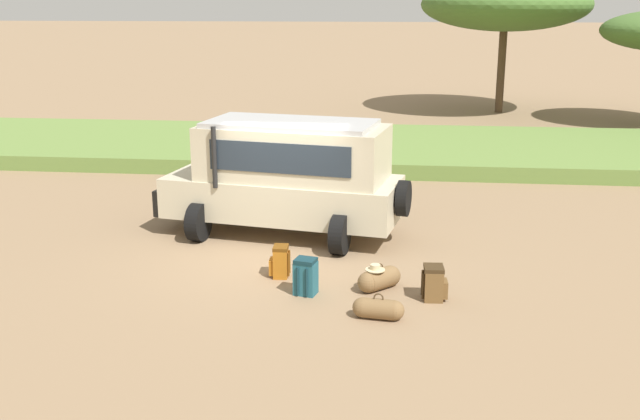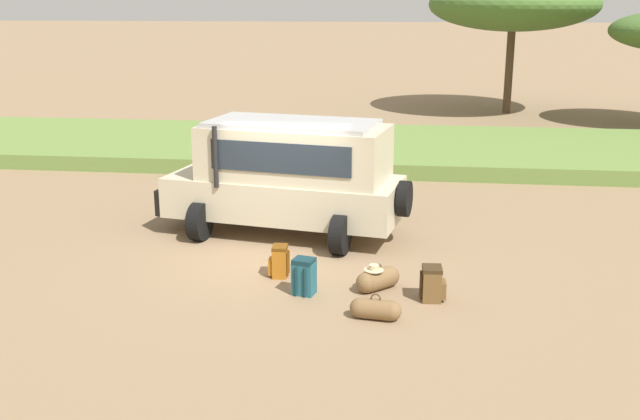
# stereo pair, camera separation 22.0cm
# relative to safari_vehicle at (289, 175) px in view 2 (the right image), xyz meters

# --- Properties ---
(ground_plane) EXTENTS (320.00, 320.00, 0.00)m
(ground_plane) POSITION_rel_safari_vehicle_xyz_m (0.03, -1.49, -1.29)
(ground_plane) COLOR #8C7051
(grass_bank) EXTENTS (120.00, 7.00, 0.44)m
(grass_bank) POSITION_rel_safari_vehicle_xyz_m (0.03, 8.68, -1.07)
(grass_bank) COLOR olive
(grass_bank) RESTS_ON ground_plane
(safari_vehicle) EXTENTS (5.47, 3.28, 2.44)m
(safari_vehicle) POSITION_rel_safari_vehicle_xyz_m (0.00, 0.00, 0.00)
(safari_vehicle) COLOR beige
(safari_vehicle) RESTS_ON ground_plane
(backpack_beside_front_wheel) EXTENTS (0.44, 0.41, 0.58)m
(backpack_beside_front_wheel) POSITION_rel_safari_vehicle_xyz_m (2.97, -3.34, -1.01)
(backpack_beside_front_wheel) COLOR brown
(backpack_beside_front_wheel) RESTS_ON ground_plane
(backpack_cluster_center) EXTENTS (0.42, 0.46, 0.64)m
(backpack_cluster_center) POSITION_rel_safari_vehicle_xyz_m (0.81, -3.33, -0.98)
(backpack_cluster_center) COLOR #235B6B
(backpack_cluster_center) RESTS_ON ground_plane
(backpack_near_rear_wheel) EXTENTS (0.38, 0.37, 0.58)m
(backpack_near_rear_wheel) POSITION_rel_safari_vehicle_xyz_m (0.25, -2.57, -1.01)
(backpack_near_rear_wheel) COLOR #B26619
(backpack_near_rear_wheel) RESTS_ON ground_plane
(duffel_bag_low_black_case) EXTENTS (0.74, 0.73, 0.47)m
(duffel_bag_low_black_case) POSITION_rel_safari_vehicle_xyz_m (2.05, -2.98, -1.10)
(duffel_bag_low_black_case) COLOR brown
(duffel_bag_low_black_case) RESTS_ON ground_plane
(duffel_bag_soft_canvas) EXTENTS (0.82, 0.39, 0.43)m
(duffel_bag_soft_canvas) POSITION_rel_safari_vehicle_xyz_m (2.08, -4.24, -1.13)
(duffel_bag_soft_canvas) COLOR brown
(duffel_bag_soft_canvas) RESTS_ON ground_plane
(acacia_tree_far_left) EXTENTS (7.21, 7.86, 5.77)m
(acacia_tree_far_left) POSITION_rel_safari_vehicle_xyz_m (6.66, 18.76, 3.34)
(acacia_tree_far_left) COLOR brown
(acacia_tree_far_left) RESTS_ON ground_plane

